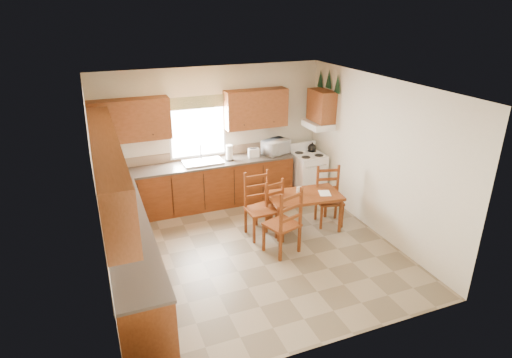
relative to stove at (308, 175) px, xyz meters
name	(u,v)px	position (x,y,z in m)	size (l,w,h in m)	color
floor	(254,251)	(-1.88, -1.69, -0.44)	(4.50, 4.50, 0.00)	#85765B
ceiling	(254,86)	(-1.88, -1.69, 2.26)	(4.50, 4.50, 0.00)	brown
wall_left	(99,198)	(-4.13, -1.69, 0.91)	(4.50, 4.50, 0.00)	silver
wall_right	(377,157)	(0.37, -1.69, 0.91)	(4.50, 4.50, 0.00)	silver
wall_back	(212,136)	(-1.88, 0.56, 0.91)	(4.50, 4.50, 0.00)	silver
wall_front	(331,248)	(-1.88, -3.94, 0.91)	(4.50, 4.50, 0.00)	silver
lower_cab_back	(200,186)	(-2.25, 0.26, 0.00)	(3.75, 0.60, 0.88)	brown
lower_cab_left	(131,257)	(-3.83, -1.84, 0.00)	(0.60, 3.60, 0.88)	brown
counter_back	(199,164)	(-2.25, 0.26, 0.46)	(3.75, 0.63, 0.04)	#493F37
counter_left	(127,229)	(-3.83, -1.84, 0.46)	(0.63, 3.60, 0.04)	#493F37
backsplash	(195,154)	(-2.25, 0.55, 0.57)	(3.75, 0.01, 0.18)	#886E54
upper_cab_back_left	(130,120)	(-3.43, 0.39, 1.41)	(1.41, 0.33, 0.75)	brown
upper_cab_back_right	(256,109)	(-1.02, 0.39, 1.41)	(1.25, 0.33, 0.75)	brown
upper_cab_left	(107,165)	(-3.96, -1.84, 1.41)	(0.33, 3.60, 0.75)	brown
upper_cab_stove	(321,106)	(0.20, -0.04, 1.46)	(0.33, 0.62, 0.62)	brown
range_hood	(318,125)	(0.15, -0.04, 1.08)	(0.44, 0.62, 0.12)	white
window_frame	(198,128)	(-2.18, 0.53, 1.11)	(1.13, 0.02, 1.18)	white
window_pane	(198,128)	(-2.18, 0.52, 1.11)	(1.05, 0.01, 1.10)	white
window_valance	(197,102)	(-2.18, 0.50, 1.61)	(1.19, 0.01, 0.24)	#3F5B29
sink_basin	(203,162)	(-2.18, 0.26, 0.50)	(0.75, 0.45, 0.04)	silver
pine_decal_a	(338,84)	(0.33, -0.36, 1.94)	(0.22, 0.22, 0.36)	black
pine_decal_b	(329,79)	(0.33, -0.04, 1.98)	(0.22, 0.22, 0.36)	black
pine_decal_c	(320,78)	(0.33, 0.28, 1.94)	(0.22, 0.22, 0.36)	black
stove	(308,175)	(0.00, 0.00, 0.00)	(0.59, 0.61, 0.88)	white
coffeemaker	(114,166)	(-3.82, 0.21, 0.66)	(0.21, 0.25, 0.36)	white
paper_towel	(229,153)	(-1.65, 0.22, 0.63)	(0.13, 0.13, 0.31)	white
toaster	(254,153)	(-1.13, 0.23, 0.57)	(0.21, 0.13, 0.17)	white
microwave	(276,147)	(-0.64, 0.24, 0.62)	(0.49, 0.35, 0.29)	white
dining_table	(304,211)	(-0.77, -1.30, -0.10)	(1.26, 0.72, 0.67)	brown
chair_near_left	(282,220)	(-1.47, -1.85, 0.13)	(0.48, 0.46, 1.14)	brown
chair_near_right	(269,203)	(-1.32, -0.99, 0.03)	(0.40, 0.38, 0.95)	brown
chair_far_left	(261,206)	(-1.58, -1.24, 0.12)	(0.47, 0.45, 1.13)	brown
chair_far_right	(330,197)	(-0.26, -1.30, 0.09)	(0.45, 0.43, 1.06)	brown
table_paper	(325,193)	(-0.42, -1.39, 0.23)	(0.19, 0.26, 0.00)	white
table_card	(299,190)	(-0.84, -1.22, 0.30)	(0.09, 0.02, 0.13)	white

